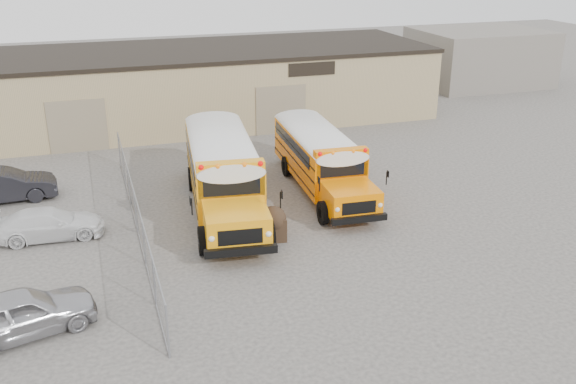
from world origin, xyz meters
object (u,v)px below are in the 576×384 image
object	(u,v)px
school_bus_left	(210,126)
tarp_bundle	(273,223)
school_bus_right	(289,122)
car_dark	(3,186)
car_white	(49,224)
car_silver	(21,313)

from	to	relation	value
school_bus_left	tarp_bundle	distance (m)	10.81
school_bus_right	car_dark	bearing A→B (deg)	-168.15
car_white	car_silver	bearing A→B (deg)	176.37
car_silver	car_dark	size ratio (longest dim) A/B	0.96
school_bus_left	school_bus_right	bearing A→B (deg)	1.47
tarp_bundle	car_silver	xyz separation A→B (m)	(-9.25, -4.03, 0.03)
car_dark	tarp_bundle	bearing A→B (deg)	-129.03
school_bus_left	car_dark	distance (m)	10.81
school_bus_right	tarp_bundle	bearing A→B (deg)	-111.18
car_silver	car_white	size ratio (longest dim) A/B	1.05
school_bus_right	car_dark	xyz separation A→B (m)	(-14.85, -3.11, -0.92)
car_dark	car_white	bearing A→B (deg)	-159.49
tarp_bundle	school_bus_left	bearing A→B (deg)	91.69
school_bus_left	car_silver	size ratio (longest dim) A/B	2.56
tarp_bundle	car_silver	distance (m)	10.09
tarp_bundle	car_dark	distance (m)	13.16
school_bus_left	car_dark	size ratio (longest dim) A/B	2.45
school_bus_right	car_silver	bearing A→B (deg)	-132.10
school_bus_left	car_silver	bearing A→B (deg)	-121.15
school_bus_left	car_white	distance (m)	11.41
school_bus_left	school_bus_right	distance (m)	4.53
car_white	car_dark	xyz separation A→B (m)	(-2.08, 4.78, 0.15)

